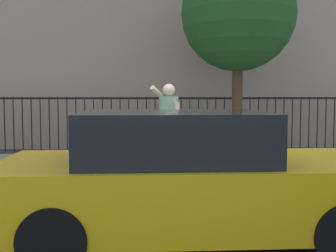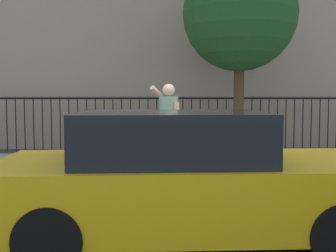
# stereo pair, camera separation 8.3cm
# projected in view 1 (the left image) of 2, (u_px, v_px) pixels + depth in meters

# --- Properties ---
(ground_plane) EXTENTS (60.00, 60.00, 0.00)m
(ground_plane) POSITION_uv_depth(u_px,v_px,m) (187.00, 201.00, 6.42)
(ground_plane) COLOR #333338
(sidewalk) EXTENTS (28.00, 4.40, 0.15)m
(sidewalk) POSITION_uv_depth(u_px,v_px,m) (177.00, 171.00, 8.61)
(sidewalk) COLOR #9E9B93
(sidewalk) RESTS_ON ground
(iron_fence) EXTENTS (12.03, 0.04, 1.60)m
(iron_fence) POSITION_uv_depth(u_px,v_px,m) (168.00, 116.00, 12.22)
(iron_fence) COLOR black
(iron_fence) RESTS_ON ground
(taxi_yellow) EXTENTS (4.21, 1.89, 1.45)m
(taxi_yellow) POSITION_uv_depth(u_px,v_px,m) (187.00, 179.00, 4.64)
(taxi_yellow) COLOR yellow
(taxi_yellow) RESTS_ON ground
(pedestrian_on_phone) EXTENTS (0.67, 0.70, 1.68)m
(pedestrian_on_phone) POSITION_uv_depth(u_px,v_px,m) (170.00, 124.00, 7.37)
(pedestrian_on_phone) COLOR beige
(pedestrian_on_phone) RESTS_ON sidewalk
(street_tree_near) EXTENTS (2.95, 2.95, 5.21)m
(street_tree_near) POSITION_uv_depth(u_px,v_px,m) (238.00, 15.00, 10.76)
(street_tree_near) COLOR #4C3823
(street_tree_near) RESTS_ON ground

